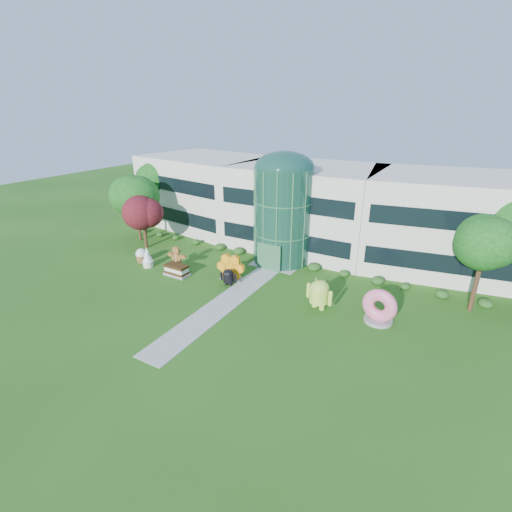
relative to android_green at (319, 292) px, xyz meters
The scene contains 14 objects.
ground 8.42m from the android_green, 149.43° to the right, with size 140.00×140.00×0.00m, color #215114.
building 15.85m from the android_green, 117.40° to the left, with size 46.00×15.00×9.30m, color beige, non-canonical shape.
atrium 11.11m from the android_green, 132.55° to the left, with size 6.00×6.00×9.80m, color #194738.
walkway 7.62m from the android_green, 162.74° to the right, with size 2.40×20.00×0.04m, color #9E9E93.
tree_red 22.93m from the android_green, behind, with size 4.00×4.00×6.00m, color #3F0C14, non-canonical shape.
trees_backdrop 11.65m from the android_green, 129.13° to the left, with size 52.00×8.00×8.40m, color #104311, non-canonical shape.
android_green is the anchor object (origin of this frame).
android_black 8.80m from the android_green, behind, with size 1.63×1.09×1.85m, color black, non-canonical shape.
donut 4.77m from the android_green, ahead, with size 2.70×1.30×2.81m, color #E75899, non-canonical shape.
gingerbread 15.65m from the android_green, behind, with size 2.51×0.96×2.32m, color brown, non-canonical shape.
ice_cream_sandwich 14.42m from the android_green, behind, with size 2.51×1.26×1.12m, color black, non-canonical shape.
honeycomb 9.34m from the android_green, behind, with size 2.95×1.05×2.32m, color orange, non-canonical shape.
froyo 18.36m from the android_green, behind, with size 1.20×1.20×2.06m, color white, non-canonical shape.
cupcake 19.88m from the android_green, behind, with size 1.26×1.26×1.51m, color white, non-canonical shape.
Camera 1 is at (15.95, -21.51, 15.42)m, focal length 26.00 mm.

